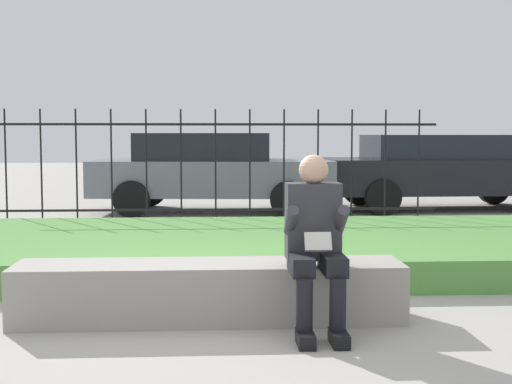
{
  "coord_description": "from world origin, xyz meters",
  "views": [
    {
      "loc": [
        0.0,
        -5.18,
        1.37
      ],
      "look_at": [
        0.47,
        3.13,
        0.7
      ],
      "focal_mm": 50.0,
      "sensor_mm": 36.0,
      "label": 1
    }
  ],
  "objects_px": {
    "stone_bench": "(210,295)",
    "car_parked_center": "(211,170)",
    "car_parked_right": "(441,169)",
    "person_seated_reader": "(315,236)"
  },
  "relations": [
    {
      "from": "stone_bench",
      "to": "car_parked_center",
      "type": "bearing_deg",
      "value": 90.2
    },
    {
      "from": "stone_bench",
      "to": "car_parked_right",
      "type": "bearing_deg",
      "value": 61.42
    },
    {
      "from": "stone_bench",
      "to": "person_seated_reader",
      "type": "distance_m",
      "value": 0.93
    },
    {
      "from": "car_parked_center",
      "to": "car_parked_right",
      "type": "distance_m",
      "value": 4.2
    },
    {
      "from": "stone_bench",
      "to": "car_parked_right",
      "type": "distance_m",
      "value": 8.74
    },
    {
      "from": "person_seated_reader",
      "to": "car_parked_right",
      "type": "relative_size",
      "value": 0.28
    },
    {
      "from": "car_parked_center",
      "to": "car_parked_right",
      "type": "bearing_deg",
      "value": 6.62
    },
    {
      "from": "person_seated_reader",
      "to": "car_parked_right",
      "type": "height_order",
      "value": "car_parked_right"
    },
    {
      "from": "car_parked_right",
      "to": "person_seated_reader",
      "type": "bearing_deg",
      "value": -115.02
    },
    {
      "from": "car_parked_center",
      "to": "car_parked_right",
      "type": "xyz_separation_m",
      "value": [
        4.2,
        0.18,
        -0.01
      ]
    }
  ]
}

